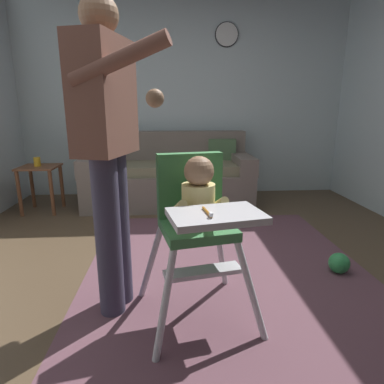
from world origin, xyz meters
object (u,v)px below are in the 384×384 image
object	(u,v)px
toy_ball	(339,263)
wall_clock	(227,35)
couch	(169,176)
adult_standing	(109,146)
side_table	(40,179)
high_chair	(197,210)
sippy_cup	(37,162)

from	to	relation	value
toy_ball	wall_clock	world-z (taller)	wall_clock
couch	wall_clock	distance (m)	1.92
adult_standing	side_table	bearing A→B (deg)	136.26
couch	side_table	bearing A→B (deg)	-80.22
high_chair	adult_standing	size ratio (longest dim) A/B	0.55
sippy_cup	wall_clock	size ratio (longest dim) A/B	0.33
adult_standing	side_table	size ratio (longest dim) A/B	3.20
couch	adult_standing	size ratio (longest dim) A/B	1.18
side_table	sippy_cup	distance (m)	0.19
couch	adult_standing	xyz separation A→B (m)	(-0.31, -2.16, 0.61)
side_table	wall_clock	size ratio (longest dim) A/B	1.74
high_chair	wall_clock	xyz separation A→B (m)	(0.60, 2.77, 1.41)
high_chair	sippy_cup	bearing A→B (deg)	-153.34
adult_standing	toy_ball	bearing A→B (deg)	26.64
high_chair	side_table	size ratio (longest dim) A/B	1.76
couch	sippy_cup	distance (m)	1.49
couch	side_table	size ratio (longest dim) A/B	3.79
side_table	adult_standing	bearing A→B (deg)	-59.50
adult_standing	wall_clock	size ratio (longest dim) A/B	5.57
high_chair	wall_clock	world-z (taller)	wall_clock
side_table	sippy_cup	bearing A→B (deg)	180.00
sippy_cup	side_table	bearing A→B (deg)	-0.00
toy_ball	adult_standing	bearing A→B (deg)	-169.12
side_table	toy_ball	bearing A→B (deg)	-31.66
couch	wall_clock	bearing A→B (deg)	122.50
high_chair	adult_standing	distance (m)	0.57
couch	high_chair	world-z (taller)	high_chair
side_table	wall_clock	bearing A→B (deg)	18.33
high_chair	toy_ball	xyz separation A→B (m)	(1.05, 0.42, -0.55)
high_chair	sippy_cup	size ratio (longest dim) A/B	9.16
high_chair	side_table	xyz separation A→B (m)	(-1.58, 2.04, -0.25)
side_table	wall_clock	world-z (taller)	wall_clock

